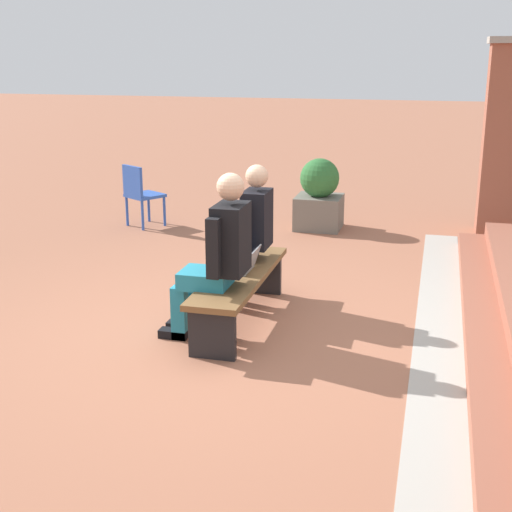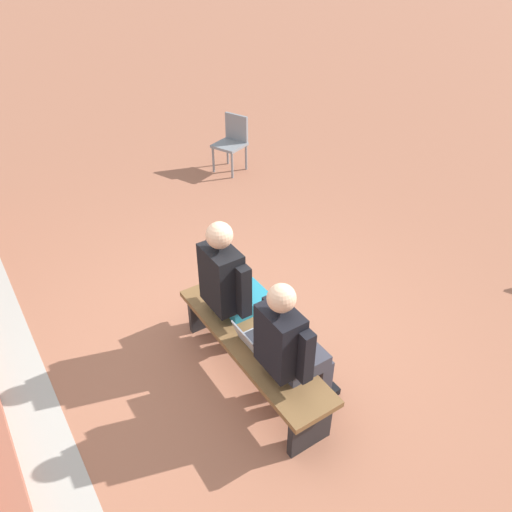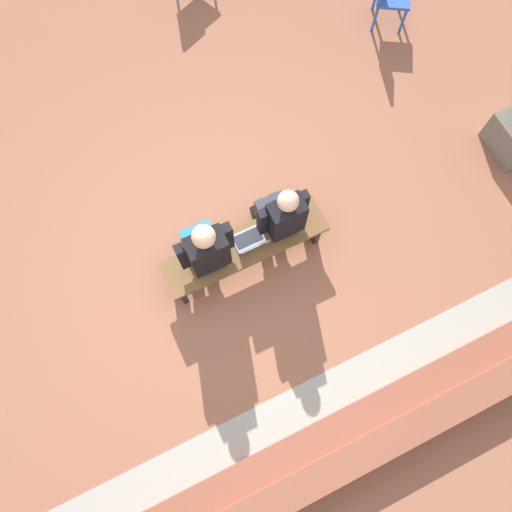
% 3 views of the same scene
% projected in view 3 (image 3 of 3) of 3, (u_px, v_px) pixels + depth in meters
% --- Properties ---
extents(ground_plane, '(60.00, 60.00, 0.00)m').
position_uv_depth(ground_plane, '(220.00, 271.00, 5.60)').
color(ground_plane, '#9E6047').
extents(concrete_strip, '(7.12, 0.40, 0.01)m').
position_uv_depth(concrete_strip, '(316.00, 399.00, 5.17)').
color(concrete_strip, '#A8A399').
rests_on(concrete_strip, ground).
extents(brick_steps, '(6.32, 0.60, 0.30)m').
position_uv_depth(brick_steps, '(343.00, 451.00, 4.90)').
color(brick_steps, '#93513D').
rests_on(brick_steps, ground).
extents(bench, '(1.80, 0.44, 0.45)m').
position_uv_depth(bench, '(245.00, 248.00, 5.31)').
color(bench, brown).
rests_on(bench, ground).
extents(person_student, '(0.53, 0.67, 1.33)m').
position_uv_depth(person_student, '(280.00, 213.00, 5.05)').
color(person_student, '#383842').
rests_on(person_student, ground).
extents(person_adult, '(0.57, 0.72, 1.39)m').
position_uv_depth(person_adult, '(205.00, 246.00, 4.91)').
color(person_adult, teal).
rests_on(person_adult, ground).
extents(laptop, '(0.32, 0.29, 0.21)m').
position_uv_depth(laptop, '(251.00, 242.00, 5.17)').
color(laptop, '#9EA0A5').
rests_on(laptop, bench).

